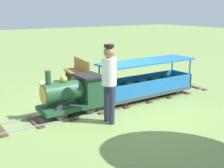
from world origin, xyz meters
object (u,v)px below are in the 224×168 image
locomotive (75,93)px  conductor_person (109,78)px  park_bench (78,73)px  passenger_car (147,83)px

locomotive → conductor_person: (-0.86, -0.34, 0.47)m
locomotive → conductor_person: 1.04m
locomotive → park_bench: (2.20, -1.25, -0.07)m
passenger_car → park_bench: size_ratio=2.01×
passenger_car → conductor_person: bearing=116.0°
locomotive → passenger_car: locomotive is taller
locomotive → conductor_person: size_ratio=0.89×
conductor_person → park_bench: size_ratio=1.20×
locomotive → conductor_person: conductor_person is taller
conductor_person → locomotive: bearing=21.9°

